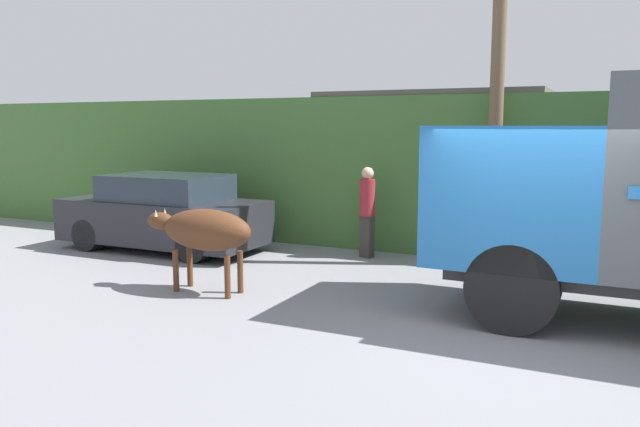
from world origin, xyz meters
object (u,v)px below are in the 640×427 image
Objects in this scene: parked_suv at (163,213)px; pedestrian_on_hill at (367,207)px; utility_pole at (498,70)px; brown_cow at (204,231)px.

pedestrian_on_hill is (4.05, 1.09, 0.23)m from parked_suv.
pedestrian_on_hill is 0.26× the size of utility_pole.
parked_suv is 2.42× the size of pedestrian_on_hill.
utility_pole is (6.35, 1.41, 2.75)m from parked_suv.
utility_pole is at bearing -153.12° from pedestrian_on_hill.
brown_cow is 3.69m from pedestrian_on_hill.
parked_suv is 0.63× the size of utility_pole.
parked_suv is (-2.72, 2.35, -0.20)m from brown_cow.
brown_cow is at bearing -42.85° from parked_suv.
utility_pole reaches higher than brown_cow.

